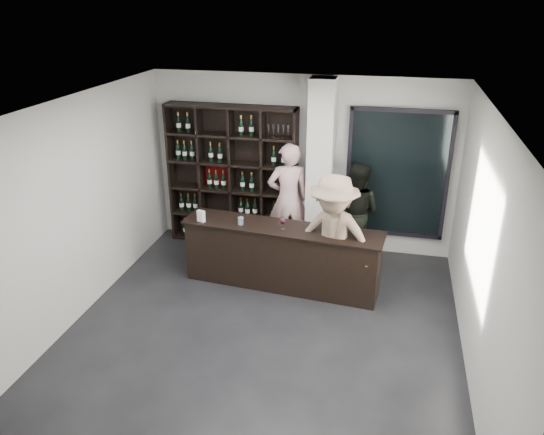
% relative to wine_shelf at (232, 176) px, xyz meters
% --- Properties ---
extents(floor, '(5.00, 5.50, 0.01)m').
position_rel_wine_shelf_xyz_m(floor, '(1.15, -2.57, -1.20)').
color(floor, black).
rests_on(floor, ground).
extents(wine_shelf, '(2.20, 0.35, 2.40)m').
position_rel_wine_shelf_xyz_m(wine_shelf, '(0.00, 0.00, 0.00)').
color(wine_shelf, black).
rests_on(wine_shelf, floor).
extents(structural_column, '(0.40, 0.40, 2.90)m').
position_rel_wine_shelf_xyz_m(structural_column, '(1.50, -0.10, 0.25)').
color(structural_column, silver).
rests_on(structural_column, floor).
extents(glass_panel, '(1.60, 0.08, 2.10)m').
position_rel_wine_shelf_xyz_m(glass_panel, '(2.70, 0.12, 0.20)').
color(glass_panel, black).
rests_on(glass_panel, floor).
extents(tasting_counter, '(2.93, 0.61, 0.96)m').
position_rel_wine_shelf_xyz_m(tasting_counter, '(1.14, -1.33, -0.72)').
color(tasting_counter, black).
rests_on(tasting_counter, floor).
extents(taster_pink, '(0.80, 0.67, 1.89)m').
position_rel_wine_shelf_xyz_m(taster_pink, '(1.00, -0.17, -0.26)').
color(taster_pink, beige).
rests_on(taster_pink, floor).
extents(taster_black, '(0.93, 0.80, 1.64)m').
position_rel_wine_shelf_xyz_m(taster_black, '(2.10, -0.17, -0.38)').
color(taster_black, black).
rests_on(taster_black, floor).
extents(customer, '(1.32, 0.92, 1.86)m').
position_rel_wine_shelf_xyz_m(customer, '(1.90, -1.52, -0.27)').
color(customer, '#8D735D').
rests_on(customer, floor).
extents(wine_glass, '(0.11, 0.11, 0.21)m').
position_rel_wine_shelf_xyz_m(wine_glass, '(1.17, -1.41, -0.13)').
color(wine_glass, white).
rests_on(wine_glass, tasting_counter).
extents(spit_cup, '(0.10, 0.10, 0.11)m').
position_rel_wine_shelf_xyz_m(spit_cup, '(0.54, -1.37, -0.18)').
color(spit_cup, '#AEC6D3').
rests_on(spit_cup, tasting_counter).
extents(napkin_stack, '(0.11, 0.11, 0.02)m').
position_rel_wine_shelf_xyz_m(napkin_stack, '(1.92, -1.31, -0.23)').
color(napkin_stack, white).
rests_on(napkin_stack, tasting_counter).
extents(card_stand, '(0.12, 0.09, 0.17)m').
position_rel_wine_shelf_xyz_m(card_stand, '(-0.05, -1.40, -0.15)').
color(card_stand, white).
rests_on(card_stand, tasting_counter).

